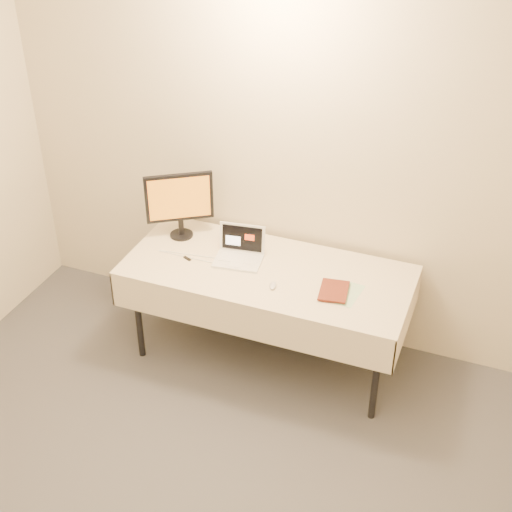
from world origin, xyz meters
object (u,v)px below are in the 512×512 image
(book, at_px, (321,275))
(laptop, at_px, (240,251))
(monitor, at_px, (179,201))
(table, at_px, (267,277))

(book, bearing_deg, laptop, 156.89)
(laptop, bearing_deg, book, -22.87)
(monitor, distance_m, book, 1.13)
(table, xyz_separation_m, laptop, (-0.22, 0.06, 0.11))
(monitor, bearing_deg, book, -47.67)
(laptop, distance_m, book, 0.62)
(book, bearing_deg, table, 157.01)
(laptop, bearing_deg, table, -23.09)
(monitor, xyz_separation_m, book, (1.09, -0.28, -0.16))
(table, distance_m, book, 0.44)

